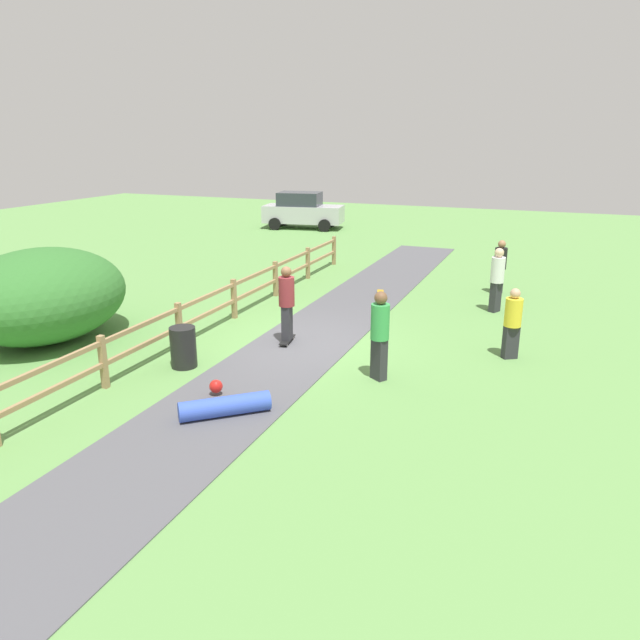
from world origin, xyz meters
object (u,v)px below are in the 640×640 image
Objects in this scene: bush_large at (43,295)px; skater_riding at (287,301)px; skater_fallen at (224,404)px; bystander_green at (380,331)px; bystander_black at (500,265)px; trash_bin at (183,347)px; parked_car_silver at (302,210)px; bystander_yellow at (513,320)px; skateboard_loose at (380,293)px; bystander_white at (497,277)px.

skater_riding is (5.61, 1.95, -0.05)m from bush_large.
skater_fallen is 0.81× the size of bystander_green.
bystander_black reaches higher than skater_fallen.
bystander_green is (2.10, 2.64, 0.84)m from skater_fallen.
trash_bin is 0.53× the size of bystander_black.
parked_car_silver is at bearing 110.09° from skater_fallen.
bystander_yellow is 3.32m from bystander_green.
parked_car_silver is (-7.98, 12.11, 0.87)m from skateboard_loose.
bush_large is 6.58m from skater_fallen.
skateboard_loose is at bearing 135.73° from bystander_yellow.
trash_bin is 0.55× the size of bystander_yellow.
bystander_black is at bearing 26.26° from skateboard_loose.
skater_riding is at bearing -121.58° from bystander_black.
skater_riding is 4.09m from skater_fallen.
skateboard_loose is at bearing 172.59° from bystander_white.
skateboard_loose is at bearing 81.06° from skater_riding.
bystander_green reaches higher than trash_bin.
skater_riding is 1.10× the size of bystander_black.
bystander_green is at bearing 51.51° from skater_fallen.
bystander_white is (-0.75, 3.71, 0.13)m from bystander_yellow.
trash_bin is 0.20× the size of parked_car_silver.
trash_bin is 2.67m from skater_fallen.
bystander_black reaches higher than skateboard_loose.
parked_car_silver is (-11.37, 10.44, 0.02)m from bystander_black.
bush_large reaches higher than bystander_yellow.
skater_riding reaches higher than bystander_green.
skater_riding is 5.32m from skateboard_loose.
parked_car_silver is (-7.76, 21.22, 0.76)m from skater_fallen.
bystander_green is 0.42× the size of parked_car_silver.
trash_bin is 1.09× the size of skateboard_loose.
bystander_green reaches higher than bystander_yellow.
bush_large is 11.97m from bystander_white.
bystander_yellow is at bearing 47.69° from skater_fallen.
skater_riding is 18.70m from parked_car_silver.
bystander_black is at bearing 79.54° from bystander_green.
bystander_green reaches higher than skateboard_loose.
bush_large is 2.82× the size of skater_fallen.
bush_large is at bearing -164.64° from bystander_yellow.
skateboard_loose is at bearing 88.64° from skater_fallen.
bystander_green is at bearing -73.77° from skateboard_loose.
parked_car_silver reaches higher than skater_riding.
bystander_green is at bearing -25.93° from skater_riding.
bush_large is 19.29m from parked_car_silver.
skater_fallen is 1.83× the size of skateboard_loose.
skateboard_loose is 0.44× the size of bystander_green.
bush_large reaches higher than parked_car_silver.
bystander_black is at bearing 98.68° from bystander_yellow.
skateboard_loose is at bearing -56.62° from parked_car_silver.
bystander_white is (5.77, 6.94, 0.57)m from trash_bin.
bystander_green is (8.30, 0.64, -0.08)m from bush_large.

